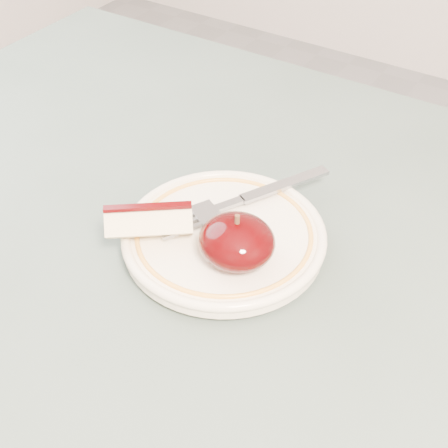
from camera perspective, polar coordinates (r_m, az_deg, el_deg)
The scene contains 5 objects.
table at distance 0.58m, azimuth -7.69°, elevation -13.59°, with size 0.90×0.90×0.75m.
plate at distance 0.55m, azimuth 0.00°, elevation -1.10°, with size 0.18×0.18×0.02m.
apple_half at distance 0.51m, azimuth 1.19°, elevation -1.59°, with size 0.06×0.06×0.05m.
apple_wedge at distance 0.53m, azimuth -6.86°, elevation 0.17°, with size 0.08×0.07×0.04m.
fork at distance 0.57m, azimuth 1.55°, elevation 2.19°, with size 0.10×0.17×0.00m.
Camera 1 is at (0.24, -0.24, 1.13)m, focal length 50.00 mm.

